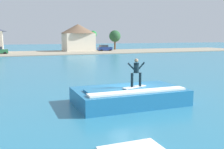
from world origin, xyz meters
The scene contains 9 objects.
ground_plane centered at (0.00, 0.00, 0.00)m, with size 260.00×260.00×0.00m, color teal.
wave_crest centered at (-0.23, -0.37, 0.52)m, with size 6.83×3.93×1.10m.
surfboard centered at (-0.06, -0.68, 1.13)m, with size 1.75×0.93×0.06m.
surfer centered at (0.06, -0.68, 2.13)m, with size 1.17×0.32×1.74m.
shoreline_bank centered at (0.00, 52.07, 0.10)m, with size 120.00×17.42×0.19m.
car_far_shore centered at (17.59, 54.23, 0.95)m, with size 3.95×2.24×1.86m.
house_gabled_white centered at (10.68, 56.78, 4.20)m, with size 9.78×9.78×7.60m.
tree_tall_bare centered at (22.82, 59.38, 4.23)m, with size 3.53×3.53×6.05m.
tree_short_bushy centered at (15.84, 59.26, 4.59)m, with size 2.11×2.11×5.88m.
Camera 1 is at (-7.10, -14.92, 4.25)m, focal length 41.67 mm.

